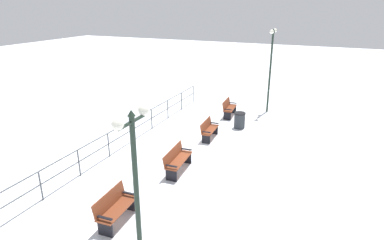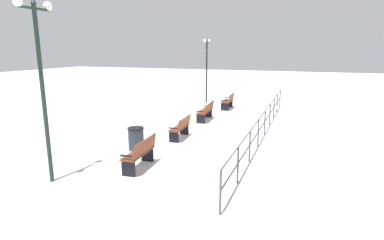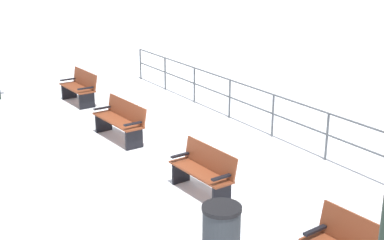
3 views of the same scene
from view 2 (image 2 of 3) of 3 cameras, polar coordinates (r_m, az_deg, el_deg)
ground_plane at (r=14.10m, az=0.67°, el=-1.54°), size 80.00×80.00×0.00m
bench_nearest at (r=18.78m, az=6.64°, el=3.47°), size 0.64×1.50×0.93m
bench_second at (r=15.60m, az=2.58°, el=1.67°), size 0.64×1.71×0.90m
bench_third at (r=12.45m, az=-2.03°, el=-1.32°), size 0.57×1.47×0.87m
bench_fourth at (r=9.43m, az=-9.37°, el=-5.91°), size 0.62×1.51×0.94m
lamppost_near at (r=20.65m, az=2.69°, el=10.77°), size 0.23×1.07×4.15m
lamppost_middle at (r=8.76m, az=-25.96°, el=8.98°), size 0.23×1.11×4.69m
waterfront_railing at (r=13.25m, az=13.16°, el=0.28°), size 0.05×13.87×1.04m
trash_bin at (r=11.23m, az=-10.16°, el=-3.34°), size 0.57×0.57×0.81m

